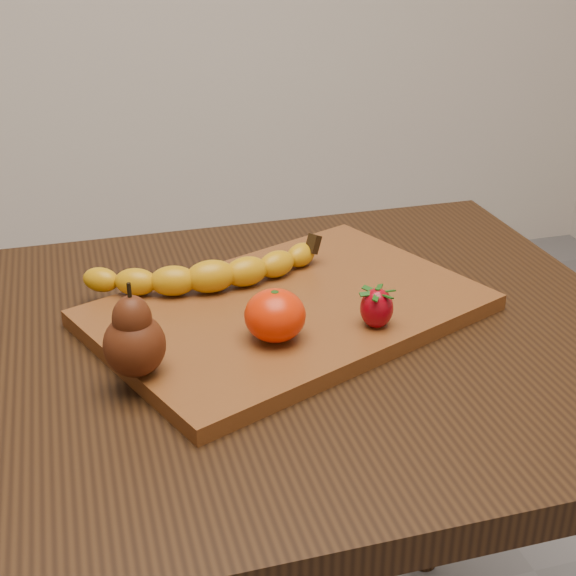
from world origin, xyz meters
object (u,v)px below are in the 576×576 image
object	(u,v)px
pear	(133,329)
mandarin	(275,315)
table	(227,411)
cutting_board	(288,310)

from	to	relation	value
pear	mandarin	distance (m)	0.16
table	pear	bearing A→B (deg)	-145.68
table	mandarin	xyz separation A→B (m)	(0.05, -0.04, 0.15)
mandarin	cutting_board	bearing A→B (deg)	64.67
table	cutting_board	bearing A→B (deg)	21.54
pear	mandarin	xyz separation A→B (m)	(0.16, 0.03, -0.02)
cutting_board	mandarin	bearing A→B (deg)	-137.49
cutting_board	pear	world-z (taller)	pear
table	mandarin	bearing A→B (deg)	-42.16
mandarin	pear	bearing A→B (deg)	-169.89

